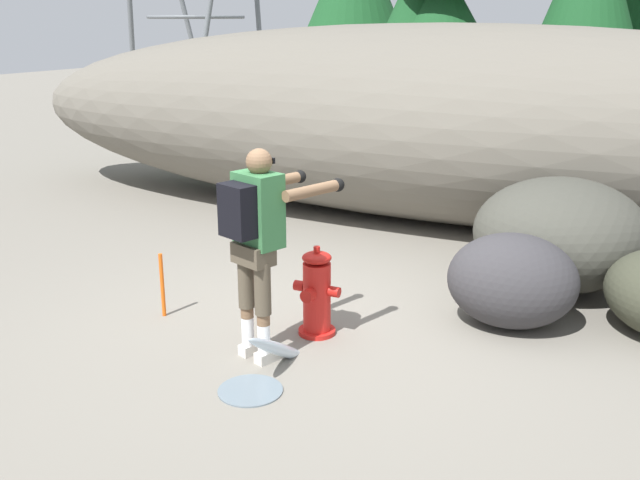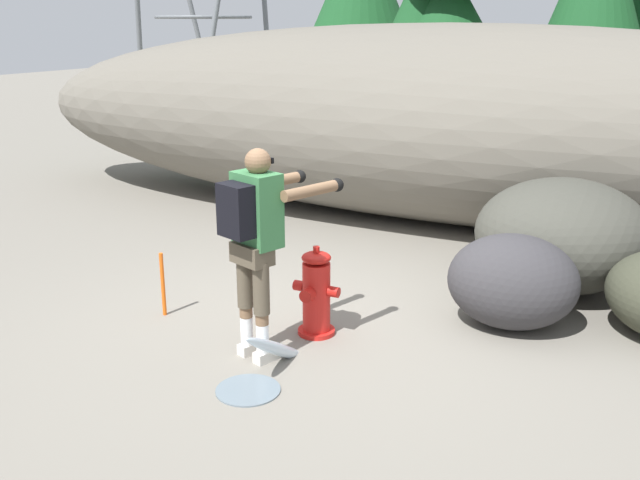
{
  "view_description": "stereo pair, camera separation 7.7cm",
  "coord_description": "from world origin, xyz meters",
  "px_view_note": "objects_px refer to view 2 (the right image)",
  "views": [
    {
      "loc": [
        2.65,
        -5.1,
        2.59
      ],
      "look_at": [
        0.08,
        0.25,
        0.75
      ],
      "focal_mm": 39.6,
      "sensor_mm": 36.0,
      "label": 1
    },
    {
      "loc": [
        2.72,
        -5.06,
        2.59
      ],
      "look_at": [
        0.08,
        0.25,
        0.75
      ],
      "focal_mm": 39.6,
      "sensor_mm": 36.0,
      "label": 2
    }
  ],
  "objects_px": {
    "fire_hydrant": "(316,294)",
    "survey_stake": "(163,284)",
    "boulder_large": "(562,234)",
    "utility_worker": "(257,229)",
    "boulder_small": "(513,282)"
  },
  "relations": [
    {
      "from": "boulder_small",
      "to": "survey_stake",
      "type": "bearing_deg",
      "value": -158.11
    },
    {
      "from": "utility_worker",
      "to": "survey_stake",
      "type": "height_order",
      "value": "utility_worker"
    },
    {
      "from": "boulder_small",
      "to": "survey_stake",
      "type": "distance_m",
      "value": 3.13
    },
    {
      "from": "fire_hydrant",
      "to": "utility_worker",
      "type": "distance_m",
      "value": 0.94
    },
    {
      "from": "utility_worker",
      "to": "boulder_small",
      "type": "height_order",
      "value": "utility_worker"
    },
    {
      "from": "fire_hydrant",
      "to": "survey_stake",
      "type": "distance_m",
      "value": 1.46
    },
    {
      "from": "survey_stake",
      "to": "boulder_large",
      "type": "bearing_deg",
      "value": 37.08
    },
    {
      "from": "utility_worker",
      "to": "boulder_small",
      "type": "relative_size",
      "value": 1.5
    },
    {
      "from": "boulder_small",
      "to": "boulder_large",
      "type": "bearing_deg",
      "value": 79.23
    },
    {
      "from": "boulder_large",
      "to": "fire_hydrant",
      "type": "bearing_deg",
      "value": -128.81
    },
    {
      "from": "boulder_large",
      "to": "survey_stake",
      "type": "bearing_deg",
      "value": -142.92
    },
    {
      "from": "survey_stake",
      "to": "boulder_small",
      "type": "bearing_deg",
      "value": 21.89
    },
    {
      "from": "utility_worker",
      "to": "fire_hydrant",
      "type": "bearing_deg",
      "value": -0.12
    },
    {
      "from": "boulder_small",
      "to": "survey_stake",
      "type": "height_order",
      "value": "boulder_small"
    },
    {
      "from": "utility_worker",
      "to": "survey_stake",
      "type": "distance_m",
      "value": 1.49
    }
  ]
}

